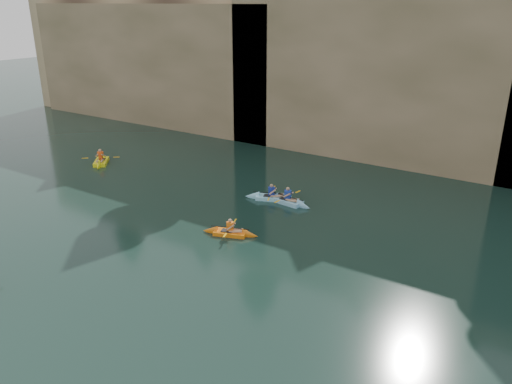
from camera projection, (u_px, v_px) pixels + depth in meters
The scene contains 10 objects.
ground at pixel (115, 314), 17.63m from camera, with size 160.00×160.00×0.00m, color black.
cliff at pixel (401, 60), 38.99m from camera, with size 70.00×16.00×12.00m, color tan.
cliff_slab_west at pixel (148, 63), 43.61m from camera, with size 26.00×2.40×10.56m, color tan.
cliff_slab_center at pixel (394, 78), 32.29m from camera, with size 24.00×2.40×11.40m, color tan.
sea_cave_west at pixel (162, 104), 43.26m from camera, with size 4.50×1.00×4.00m, color black.
sea_cave_center at pixel (305, 130), 36.29m from camera, with size 3.50×1.00×3.20m, color black.
kayaker_orange at pixel (230, 232), 23.53m from camera, with size 2.77×1.98×1.03m.
kayaker_ltblue_near at pixel (288, 201), 27.22m from camera, with size 3.02×2.30×1.17m.
kayaker_yellow at pixel (101, 161), 33.89m from camera, with size 2.58×2.88×1.28m.
kayaker_ltblue_mid at pixel (271, 197), 27.72m from camera, with size 3.06×2.14×1.14m.
Camera 1 is at (12.31, -9.81, 10.33)m, focal length 35.00 mm.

